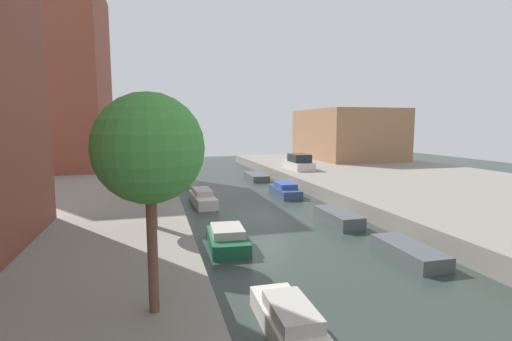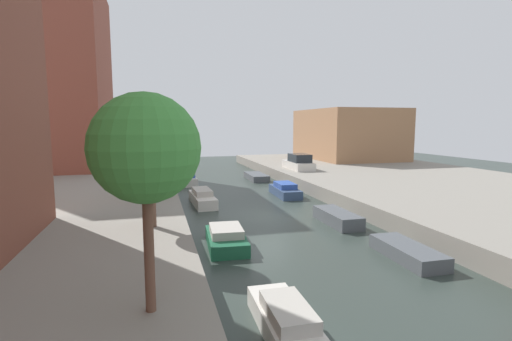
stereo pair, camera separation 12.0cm
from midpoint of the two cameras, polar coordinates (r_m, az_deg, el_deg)
ground_plane at (r=22.37m, az=1.69°, el=-7.01°), size 84.00×84.00×0.00m
quay_right at (r=30.19m, az=30.11°, el=-3.31°), size 20.00×64.00×1.00m
apartment_tower_far at (r=43.52m, az=-28.75°, el=12.34°), size 10.00×13.21×18.17m
low_block_right at (r=50.47m, az=13.59°, el=5.41°), size 10.00×13.47×6.31m
street_tree_0 at (r=8.86m, az=-16.35°, el=3.12°), size 2.54×2.54×5.17m
street_tree_1 at (r=16.58m, az=-15.86°, el=2.35°), size 2.09×2.09×4.27m
street_tree_2 at (r=23.62m, az=-15.73°, el=3.49°), size 2.51×2.51×4.35m
street_tree_3 at (r=30.81m, az=-15.67°, el=4.36°), size 2.15×2.15×4.26m
parked_car at (r=37.30m, az=6.37°, el=1.17°), size 1.92×4.65×1.53m
moored_boat_left_1 at (r=10.46m, az=4.66°, el=-21.84°), size 1.28×3.62×0.94m
moored_boat_left_2 at (r=17.00m, az=-4.60°, el=-10.25°), size 1.84×3.54×0.92m
moored_boat_left_3 at (r=25.81m, az=-8.26°, el=-4.16°), size 1.50×4.44×1.05m
moored_boat_left_4 at (r=34.32m, az=-10.73°, el=-1.45°), size 1.83×3.33×0.99m
moored_boat_left_5 at (r=41.02m, az=-11.43°, el=-0.32°), size 1.69×4.27×0.52m
moored_boat_right_1 at (r=16.75m, az=22.01°, el=-11.39°), size 1.45×3.56×0.58m
moored_boat_right_2 at (r=21.21m, az=12.20°, el=-7.00°), size 1.35×3.58×0.69m
moored_boat_right_3 at (r=28.70m, az=4.31°, el=-3.01°), size 1.61×4.05×1.02m
moored_boat_right_4 at (r=36.93m, az=-0.09°, el=-0.94°), size 1.66×4.27×0.58m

